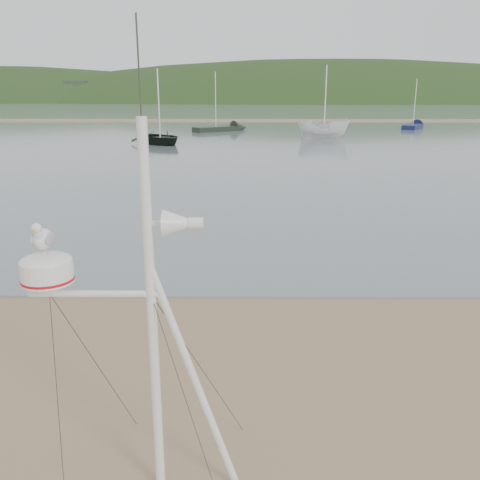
{
  "coord_description": "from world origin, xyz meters",
  "views": [
    {
      "loc": [
        2.19,
        -5.78,
        4.13
      ],
      "look_at": [
        2.12,
        1.0,
        2.14
      ],
      "focal_mm": 38.0,
      "sensor_mm": 36.0,
      "label": 1
    }
  ],
  "objects_px": {
    "mast_rig": "(150,397)",
    "boat_white": "(325,113)",
    "sailboat_dark_mid": "(229,128)",
    "boat_dark": "(159,112)",
    "sailboat_blue_far": "(416,126)"
  },
  "relations": [
    {
      "from": "mast_rig",
      "to": "boat_white",
      "type": "relative_size",
      "value": 1.04
    },
    {
      "from": "boat_white",
      "to": "mast_rig",
      "type": "bearing_deg",
      "value": 171.2
    },
    {
      "from": "mast_rig",
      "to": "sailboat_blue_far",
      "type": "xyz_separation_m",
      "value": [
        20.78,
        55.88,
        -0.85
      ]
    },
    {
      "from": "sailboat_dark_mid",
      "to": "boat_dark",
      "type": "bearing_deg",
      "value": -109.25
    },
    {
      "from": "boat_dark",
      "to": "sailboat_dark_mid",
      "type": "relative_size",
      "value": 0.76
    },
    {
      "from": "boat_dark",
      "to": "boat_white",
      "type": "distance_m",
      "value": 14.69
    },
    {
      "from": "sailboat_blue_far",
      "to": "sailboat_dark_mid",
      "type": "bearing_deg",
      "value": -168.98
    },
    {
      "from": "mast_rig",
      "to": "boat_dark",
      "type": "distance_m",
      "value": 37.54
    },
    {
      "from": "boat_white",
      "to": "sailboat_blue_far",
      "type": "xyz_separation_m",
      "value": [
        12.75,
        14.1,
        -2.03
      ]
    },
    {
      "from": "mast_rig",
      "to": "boat_dark",
      "type": "bearing_deg",
      "value": 99.01
    },
    {
      "from": "sailboat_blue_far",
      "to": "boat_dark",
      "type": "bearing_deg",
      "value": -144.77
    },
    {
      "from": "boat_white",
      "to": "sailboat_dark_mid",
      "type": "bearing_deg",
      "value": 43.69
    },
    {
      "from": "mast_rig",
      "to": "boat_white",
      "type": "xyz_separation_m",
      "value": [
        8.03,
        41.78,
        1.18
      ]
    },
    {
      "from": "boat_dark",
      "to": "sailboat_blue_far",
      "type": "bearing_deg",
      "value": -3.22
    },
    {
      "from": "sailboat_dark_mid",
      "to": "boat_white",
      "type": "bearing_deg",
      "value": -48.39
    }
  ]
}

